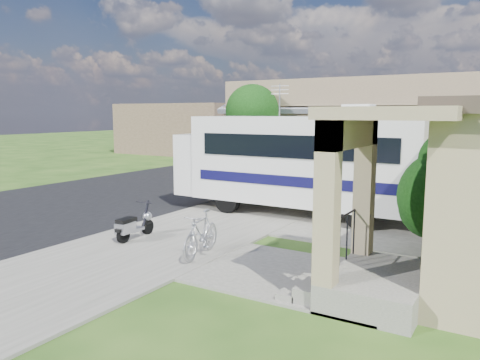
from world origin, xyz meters
The scene contains 18 objects.
ground centered at (0.00, 0.00, 0.00)m, with size 120.00×120.00×0.00m, color #1E4111.
street_slab centered at (-7.50, 10.00, 0.01)m, with size 9.00×80.00×0.02m, color black.
sidewalk_slab centered at (-1.00, 10.00, 0.03)m, with size 4.00×80.00×0.06m, color #616057.
driveway_slab centered at (1.50, 4.50, 0.03)m, with size 7.00×6.00×0.05m, color #616057.
walk_slab centered at (3.00, -1.00, 0.03)m, with size 4.00×3.00×0.05m, color #616057.
warehouse centered at (0.00, 13.97, 1.99)m, with size 12.50×8.40×5.04m.
distant_bldg_far centered at (-17.00, 22.00, 2.00)m, with size 10.00×8.00×4.00m, color brown.
distant_bldg_near centered at (-15.00, 34.00, 1.60)m, with size 8.00×7.00×3.20m, color #7B644D.
street_tree_a centered at (-3.70, 9.05, 3.25)m, with size 2.44×2.40×4.58m.
street_tree_b centered at (-3.70, 19.05, 3.39)m, with size 2.44×2.40×4.73m.
street_tree_c centered at (-3.70, 28.05, 3.10)m, with size 2.44×2.40×4.42m.
motorhome centered at (0.56, 4.45, 1.79)m, with size 8.17×2.75×4.17m.
shrub centered at (5.34, 2.16, 1.48)m, with size 2.36×2.25×2.90m.
scooter centered at (-1.74, -0.77, 0.42)m, with size 0.49×1.41×0.92m.
bicycle centered at (0.59, -1.00, 0.52)m, with size 0.48×1.71×1.03m, color #A2A2A9.
pickup_truck centered at (-6.24, 12.50, 0.88)m, with size 2.91×6.31×1.75m, color white.
van centered at (-6.45, 20.31, 0.96)m, with size 2.70×6.64×1.93m, color white.
garden_hose centered at (3.84, -0.35, 0.10)m, with size 0.44×0.44×0.20m, color #176514.
Camera 1 is at (6.71, -9.39, 3.31)m, focal length 35.00 mm.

